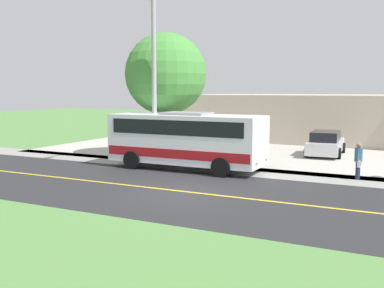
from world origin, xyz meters
TOP-DOWN VIEW (x-y plane):
  - ground_plane at (0.00, 0.00)m, footprint 120.00×120.00m
  - road_surface at (0.00, 0.00)m, footprint 8.00×100.00m
  - sidewalk at (-5.20, 0.00)m, footprint 2.40×100.00m
  - parking_lot_surface at (-12.40, 3.00)m, footprint 14.00×36.00m
  - road_centre_line at (0.00, 0.00)m, footprint 0.16×100.00m
  - shuttle_bus_front at (-4.57, -2.36)m, footprint 2.80×7.79m
  - pedestrian_with_bags at (-5.60, 5.57)m, footprint 0.72×0.34m
  - street_light_pole at (-4.88, -4.45)m, footprint 1.97×0.24m
  - parked_car_near at (-12.48, 2.98)m, footprint 4.49×2.19m
  - tree_curbside at (-7.40, -5.13)m, footprint 4.65×4.65m
  - commercial_building at (-21.40, 1.22)m, footprint 10.00×20.46m

SIDE VIEW (x-z plane):
  - ground_plane at x=0.00m, z-range 0.00..0.00m
  - sidewalk at x=-5.20m, z-range 0.00..0.01m
  - parking_lot_surface at x=-12.40m, z-range 0.00..0.01m
  - road_surface at x=0.00m, z-range 0.00..0.01m
  - road_centre_line at x=0.00m, z-range 0.01..0.01m
  - parked_car_near at x=-12.48m, z-range -0.04..1.41m
  - pedestrian_with_bags at x=-5.60m, z-range 0.05..1.65m
  - shuttle_bus_front at x=-4.57m, z-range 0.15..2.95m
  - commercial_building at x=-21.40m, z-range 0.00..3.52m
  - street_light_pole at x=-4.88m, z-range 0.41..8.96m
  - tree_curbside at x=-7.40m, z-range 1.23..8.35m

